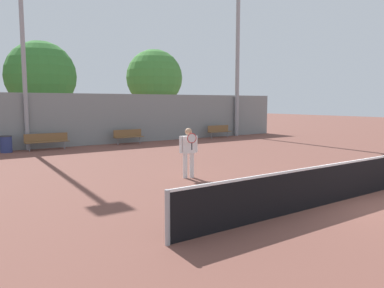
{
  "coord_description": "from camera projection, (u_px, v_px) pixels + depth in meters",
  "views": [
    {
      "loc": [
        -8.62,
        -5.22,
        2.41
      ],
      "look_at": [
        -0.98,
        5.65,
        0.91
      ],
      "focal_mm": 35.0,
      "sensor_mm": 36.0,
      "label": 1
    }
  ],
  "objects": [
    {
      "name": "ground_plane",
      "position": [
        352.0,
        198.0,
        9.44
      ],
      "size": [
        100.0,
        100.0,
        0.0
      ],
      "primitive_type": "plane",
      "color": "brown"
    },
    {
      "name": "tennis_net",
      "position": [
        353.0,
        179.0,
        9.39
      ],
      "size": [
        11.01,
        0.09,
        0.96
      ],
      "color": "#99999E",
      "rests_on": "ground_plane"
    },
    {
      "name": "tennis_player",
      "position": [
        189.0,
        149.0,
        11.82
      ],
      "size": [
        0.6,
        0.46,
        1.59
      ],
      "rotation": [
        0.0,
        0.0,
        -0.22
      ],
      "color": "silver",
      "rests_on": "ground_plane"
    },
    {
      "name": "bench_courtside_near",
      "position": [
        47.0,
        140.0,
        18.87
      ],
      "size": [
        2.13,
        0.4,
        0.83
      ],
      "color": "brown",
      "rests_on": "ground_plane"
    },
    {
      "name": "bench_courtside_far",
      "position": [
        128.0,
        135.0,
        21.44
      ],
      "size": [
        1.73,
        0.4,
        0.83
      ],
      "color": "brown",
      "rests_on": "ground_plane"
    },
    {
      "name": "bench_adjacent_court",
      "position": [
        219.0,
        130.0,
        25.28
      ],
      "size": [
        1.76,
        0.4,
        0.83
      ],
      "color": "brown",
      "rests_on": "ground_plane"
    },
    {
      "name": "light_pole_far_right",
      "position": [
        238.0,
        46.0,
        26.07
      ],
      "size": [
        0.9,
        0.6,
        11.27
      ],
      "color": "#939399",
      "rests_on": "ground_plane"
    },
    {
      "name": "light_pole_center_back",
      "position": [
        21.0,
        2.0,
        18.06
      ],
      "size": [
        0.9,
        0.6,
        11.98
      ],
      "color": "#939399",
      "rests_on": "ground_plane"
    },
    {
      "name": "trash_bin",
      "position": [
        6.0,
        144.0,
        17.84
      ],
      "size": [
        0.56,
        0.56,
        0.8
      ],
      "color": "navy",
      "rests_on": "ground_plane"
    },
    {
      "name": "back_fence",
      "position": [
        112.0,
        119.0,
        21.49
      ],
      "size": [
        25.3,
        0.06,
        2.87
      ],
      "color": "gray",
      "rests_on": "ground_plane"
    },
    {
      "name": "tree_green_broad",
      "position": [
        41.0,
        76.0,
        23.81
      ],
      "size": [
        4.42,
        4.42,
        6.26
      ],
      "color": "brown",
      "rests_on": "ground_plane"
    },
    {
      "name": "tree_dark_dense",
      "position": [
        154.0,
        78.0,
        29.35
      ],
      "size": [
        4.39,
        4.39,
        6.49
      ],
      "color": "brown",
      "rests_on": "ground_plane"
    }
  ]
}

